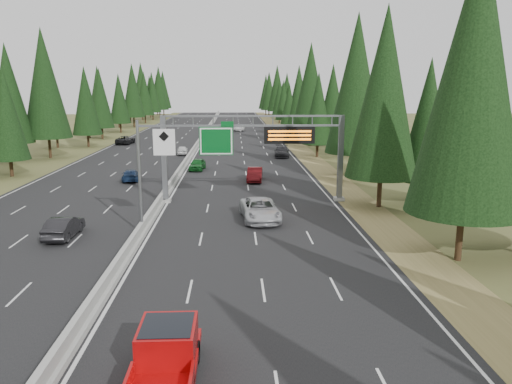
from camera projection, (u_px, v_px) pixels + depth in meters
The scene contains 19 objects.
road at pixel (197, 146), 89.24m from camera, with size 32.00×260.00×0.08m, color black.
shoulder_right at pixel (296, 146), 90.02m from camera, with size 3.60×260.00×0.06m, color olive.
shoulder_left at pixel (97, 147), 88.48m from camera, with size 3.60×260.00×0.06m, color #4D5427.
median_barrier at pixel (197, 144), 89.17m from camera, with size 0.70×260.00×0.85m.
sign_gantry at pixel (260, 145), 44.43m from camera, with size 16.75×0.98×7.80m.
hov_sign_pole at pixel (148, 169), 34.48m from camera, with size 2.80×0.50×8.00m.
tree_row_right at pixel (331, 95), 78.02m from camera, with size 11.74×237.76×18.67m.
tree_row_left at pixel (57, 94), 81.40m from camera, with size 11.34×242.17×18.93m.
silver_minivan at pixel (260, 210), 38.92m from camera, with size 2.76×5.99×1.66m, color #B4B5BA.
red_pickup at pixel (166, 354), 17.31m from camera, with size 2.10×5.89×1.92m.
car_ahead_green at pixel (197, 164), 62.99m from camera, with size 1.72×4.27×1.45m, color #145A1F.
car_ahead_dkred at pixel (255, 174), 55.29m from camera, with size 1.61×4.62×1.52m, color #4F0B0E.
car_ahead_dkgrey at pixel (282, 152), 75.28m from camera, with size 2.20×5.41×1.57m, color black.
car_ahead_white at pixel (239, 128), 121.38m from camera, with size 2.46×5.34×1.49m, color silver.
car_ahead_far at pixel (213, 128), 120.35m from camera, with size 1.70×4.22×1.44m, color black.
car_onc_near at pixel (64, 227), 34.37m from camera, with size 1.56×4.47×1.47m, color black.
car_onc_blue at pixel (131, 175), 55.61m from camera, with size 1.78×4.37×1.27m, color navy.
car_onc_white at pixel (182, 150), 77.81m from camera, with size 1.63×4.04×1.38m, color silver.
car_onc_far at pixel (125, 140), 92.68m from camera, with size 2.54×5.52×1.53m, color black.
Camera 1 is at (6.58, -9.42, 10.16)m, focal length 35.00 mm.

